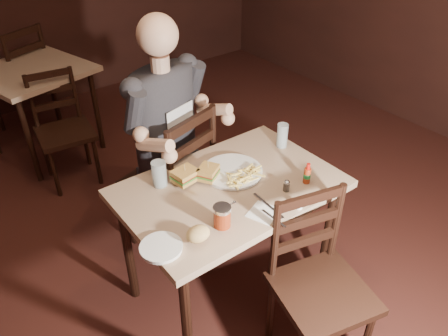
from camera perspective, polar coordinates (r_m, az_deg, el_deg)
room_shell at (r=1.53m, az=0.19°, el=7.56°), size 7.00×7.00×7.00m
main_table at (r=2.27m, az=0.78°, el=-4.13°), size 1.11×0.75×0.77m
bg_table at (r=3.93m, az=-23.63°, el=10.56°), size 0.97×0.97×0.77m
chair_far at (r=2.74m, az=-7.21°, el=-1.48°), size 0.58×0.61×1.00m
chair_near at (r=2.18m, az=12.80°, el=-15.59°), size 0.52×0.55×0.91m
bg_chair_far at (r=4.50m, az=-25.21°, el=10.41°), size 0.61×0.64×0.99m
bg_chair_near at (r=3.55m, az=-20.04°, el=4.36°), size 0.45×0.49×0.87m
diner at (r=2.44m, az=-7.19°, el=7.92°), size 0.68×0.59×1.00m
dinner_plate at (r=2.29m, az=1.10°, el=-0.54°), size 0.31×0.31×0.02m
sandwich_left at (r=2.20m, az=-5.13°, el=-0.53°), size 0.13×0.12×0.10m
sandwich_right at (r=2.21m, az=-2.10°, el=-0.20°), size 0.14×0.13×0.10m
fries_pile at (r=2.23m, az=2.70°, el=-0.88°), size 0.25×0.18×0.04m
ketchup_dollop at (r=2.29m, az=3.89°, el=-0.19°), size 0.05×0.05×0.01m
glass_left at (r=2.20m, az=-8.45°, el=-0.76°), size 0.07×0.07×0.14m
glass_right at (r=2.51m, az=7.62°, el=4.23°), size 0.06×0.06×0.14m
hot_sauce at (r=2.24m, az=10.84°, el=-0.68°), size 0.04×0.04×0.11m
salt_shaker at (r=2.08m, az=9.85°, el=-4.53°), size 0.03×0.03×0.06m
pepper_shaker at (r=2.18m, az=8.17°, el=-2.34°), size 0.03×0.03×0.06m
syrup_dispenser at (r=1.94m, az=-0.25°, el=-6.33°), size 0.08×0.08×0.11m
napkin at (r=2.05m, az=5.16°, el=-5.84°), size 0.17×0.17×0.00m
knife at (r=2.09m, az=5.80°, el=-4.89°), size 0.03×0.22×0.01m
fork at (r=2.02m, az=6.52°, el=-6.57°), size 0.01×0.15×0.00m
side_plate at (r=1.88m, az=-8.20°, el=-10.32°), size 0.18×0.18×0.01m
bread_roll at (r=1.87m, az=-3.41°, el=-8.59°), size 0.11×0.09×0.06m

